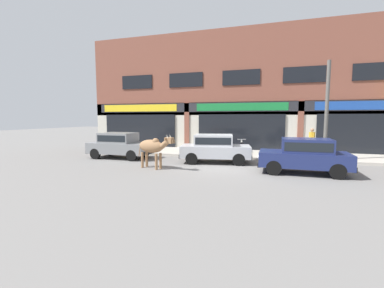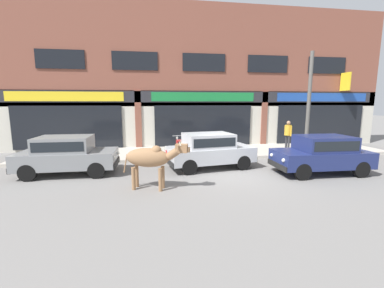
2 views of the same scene
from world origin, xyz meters
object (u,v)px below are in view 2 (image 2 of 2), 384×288
Objects in this scene: car_0 at (322,153)px; car_2 at (209,149)px; motorcycle_0 at (180,147)px; utility_pole at (309,104)px; car_1 at (67,153)px; pedestrian at (288,132)px; motorcycle_2 at (222,146)px; cow at (151,158)px; motorcycle_1 at (202,146)px.

car_0 and car_2 have the same top height.
motorcycle_0 is 0.36× the size of utility_pole.
pedestrian reaches higher than car_1.
car_0 is 2.02× the size of motorcycle_2.
utility_pole reaches higher than car_0.
pedestrian is at bearing 1.96° from motorcycle_0.
cow is 8.81m from pedestrian.
pedestrian reaches higher than car_0.
motorcycle_1 is at bearing 172.33° from utility_pole.
motorcycle_1 is at bearing 61.60° from cow.
pedestrian is (5.91, 0.20, 0.60)m from motorcycle_0.
pedestrian is (3.77, 0.30, 0.60)m from motorcycle_2.
cow reaches higher than motorcycle_1.
car_1 is at bearing -165.39° from pedestrian.
pedestrian is at bearing 2.50° from motorcycle_1.
pedestrian is (7.31, 4.92, 0.12)m from cow.
utility_pole is at bearing 9.38° from car_1.
utility_pole is at bearing -6.35° from motorcycle_0.
utility_pole is (5.26, -0.71, 2.13)m from motorcycle_1.
motorcycle_1 is at bearing -177.50° from pedestrian.
pedestrian reaches higher than motorcycle_1.
utility_pole is at bearing -7.67° from motorcycle_1.
car_1 is 11.26m from utility_pole.
car_1 is 6.24m from motorcycle_1.
car_0 is at bearing -19.61° from car_2.
pedestrian is (4.76, 0.21, 0.60)m from motorcycle_1.
motorcycle_2 is at bearing 128.08° from car_0.
cow is 0.58× the size of car_1.
car_0 is 5.50m from motorcycle_1.
motorcycle_1 is (5.70, 2.52, -0.28)m from car_1.
car_2 is at bearing -93.86° from motorcycle_1.
car_0 is at bearing -44.38° from motorcycle_1.
cow is at bearing -34.82° from car_1.
motorcycle_2 is 1.13× the size of pedestrian.
cow is at bearing -135.75° from car_2.
motorcycle_1 is 1.13× the size of pedestrian.
motorcycle_1 is 0.36× the size of utility_pole.
car_2 is 0.75× the size of utility_pole.
motorcycle_0 and motorcycle_2 have the same top height.
car_1 is 2.26× the size of pedestrian.
car_1 is (-9.63, 1.32, 0.00)m from car_0.
motorcycle_1 is 1.01× the size of motorcycle_2.
cow is 3.34m from car_2.
motorcycle_2 is at bearing -5.24° from motorcycle_1.
utility_pole is at bearing -61.28° from pedestrian.
car_2 reaches higher than motorcycle_0.
car_2 is at bearing -67.42° from motorcycle_0.
utility_pole is at bearing 27.15° from cow.
car_0 is (6.48, 0.87, -0.19)m from cow.
motorcycle_1 is (0.16, 2.39, -0.28)m from car_2.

